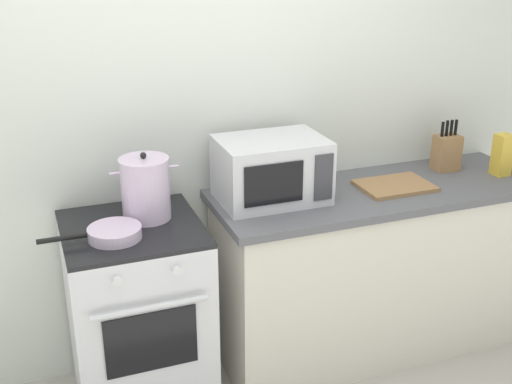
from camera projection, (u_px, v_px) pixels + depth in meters
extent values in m
cube|color=silver|center=(243.00, 118.00, 3.23)|extent=(4.40, 0.10, 2.50)
cube|color=beige|center=(373.00, 273.00, 3.42)|extent=(1.64, 0.56, 0.88)
cube|color=#59595E|center=(379.00, 192.00, 3.25)|extent=(1.70, 0.60, 0.04)
cube|color=silver|center=(139.00, 319.00, 2.99)|extent=(0.60, 0.60, 0.90)
cube|color=black|center=(132.00, 228.00, 2.82)|extent=(0.60, 0.60, 0.02)
cube|color=black|center=(151.00, 342.00, 2.70)|extent=(0.39, 0.01, 0.28)
cylinder|color=silver|center=(150.00, 308.00, 2.61)|extent=(0.48, 0.02, 0.02)
cylinder|color=silver|center=(117.00, 281.00, 2.54)|extent=(0.04, 0.02, 0.04)
cylinder|color=silver|center=(176.00, 270.00, 2.62)|extent=(0.04, 0.02, 0.04)
cylinder|color=silver|center=(146.00, 190.00, 2.86)|extent=(0.21, 0.21, 0.27)
cylinder|color=silver|center=(144.00, 160.00, 2.80)|extent=(0.22, 0.22, 0.01)
sphere|color=black|center=(143.00, 155.00, 2.80)|extent=(0.03, 0.03, 0.03)
cylinder|color=silver|center=(115.00, 173.00, 2.78)|extent=(0.05, 0.01, 0.01)
cylinder|color=silver|center=(173.00, 166.00, 2.86)|extent=(0.05, 0.01, 0.01)
cylinder|color=silver|center=(115.00, 233.00, 2.70)|extent=(0.23, 0.23, 0.05)
cylinder|color=black|center=(62.00, 238.00, 2.63)|extent=(0.20, 0.02, 0.02)
cube|color=silver|center=(271.00, 169.00, 3.06)|extent=(0.50, 0.36, 0.30)
cube|color=black|center=(274.00, 184.00, 2.88)|extent=(0.28, 0.01, 0.19)
cube|color=#38383D|center=(324.00, 177.00, 2.96)|extent=(0.09, 0.01, 0.22)
cube|color=#997047|center=(395.00, 186.00, 3.25)|extent=(0.36, 0.26, 0.02)
cube|color=#997047|center=(446.00, 153.00, 3.47)|extent=(0.13, 0.10, 0.19)
cylinder|color=black|center=(443.00, 129.00, 3.40)|extent=(0.02, 0.02, 0.08)
cylinder|color=black|center=(447.00, 128.00, 3.41)|extent=(0.02, 0.02, 0.08)
cylinder|color=black|center=(451.00, 128.00, 3.42)|extent=(0.02, 0.02, 0.08)
cylinder|color=black|center=(456.00, 127.00, 3.43)|extent=(0.02, 0.02, 0.08)
cube|color=gold|center=(502.00, 155.00, 3.39)|extent=(0.08, 0.08, 0.22)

